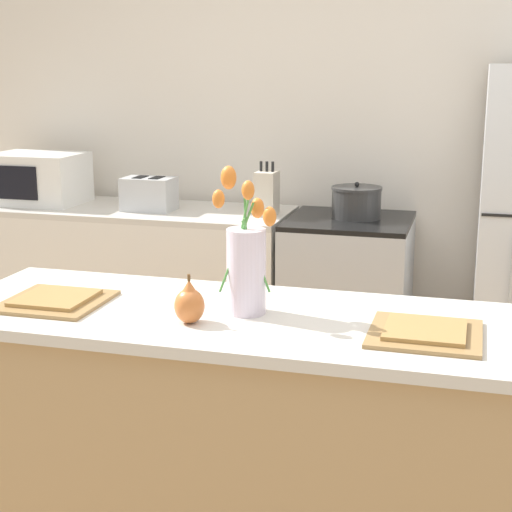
% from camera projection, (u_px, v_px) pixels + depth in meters
% --- Properties ---
extents(back_wall, '(5.20, 0.08, 2.70)m').
position_uv_depth(back_wall, '(345.00, 124.00, 4.14)').
color(back_wall, silver).
rests_on(back_wall, ground_plane).
extents(kitchen_island, '(1.80, 0.66, 0.92)m').
position_uv_depth(kitchen_island, '(235.00, 451.00, 2.48)').
color(kitchen_island, tan).
rests_on(kitchen_island, ground_plane).
extents(back_counter, '(1.68, 0.60, 0.92)m').
position_uv_depth(back_counter, '(135.00, 291.00, 4.25)').
color(back_counter, silver).
rests_on(back_counter, ground_plane).
extents(stove_range, '(0.60, 0.61, 0.92)m').
position_uv_depth(stove_range, '(347.00, 308.00, 3.95)').
color(stove_range, '#B2B5B7').
rests_on(stove_range, ground_plane).
extents(flower_vase, '(0.18, 0.15, 0.44)m').
position_uv_depth(flower_vase, '(246.00, 262.00, 2.34)').
color(flower_vase, silver).
rests_on(flower_vase, kitchen_island).
extents(pear_figurine, '(0.09, 0.09, 0.15)m').
position_uv_depth(pear_figurine, '(189.00, 304.00, 2.27)').
color(pear_figurine, '#C66B33').
rests_on(pear_figurine, kitchen_island).
extents(plate_setting_left, '(0.31, 0.31, 0.02)m').
position_uv_depth(plate_setting_left, '(55.00, 300.00, 2.47)').
color(plate_setting_left, olive).
rests_on(plate_setting_left, kitchen_island).
extents(plate_setting_right, '(0.31, 0.31, 0.02)m').
position_uv_depth(plate_setting_right, '(425.00, 332.00, 2.17)').
color(plate_setting_right, olive).
rests_on(plate_setting_right, kitchen_island).
extents(toaster, '(0.28, 0.18, 0.17)m').
position_uv_depth(toaster, '(149.00, 194.00, 4.05)').
color(toaster, '#B7BABC').
rests_on(toaster, back_counter).
extents(cooking_pot, '(0.25, 0.25, 0.18)m').
position_uv_depth(cooking_pot, '(356.00, 202.00, 3.84)').
color(cooking_pot, '#2D2D2D').
rests_on(cooking_pot, stove_range).
extents(microwave, '(0.48, 0.37, 0.27)m').
position_uv_depth(microwave, '(38.00, 178.00, 4.26)').
color(microwave, white).
rests_on(microwave, back_counter).
extents(knife_block, '(0.10, 0.14, 0.27)m').
position_uv_depth(knife_block, '(267.00, 193.00, 3.90)').
color(knife_block, beige).
rests_on(knife_block, back_counter).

